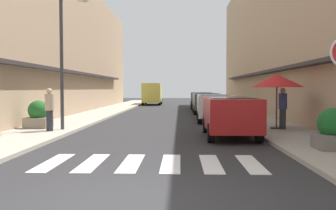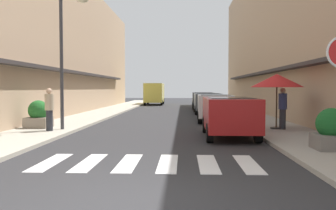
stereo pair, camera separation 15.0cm
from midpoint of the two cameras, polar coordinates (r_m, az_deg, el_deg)
ground_plane at (r=22.68m, az=0.47°, el=-1.95°), size 93.60×93.60×0.00m
sidewalk_left at (r=23.35m, az=-11.59°, el=-1.72°), size 2.62×59.56×0.12m
sidewalk_right at (r=23.03m, az=12.69°, el=-1.79°), size 2.62×59.56×0.12m
building_row_left at (r=25.71m, az=-19.42°, el=9.07°), size 5.50×40.29×9.53m
building_row_right at (r=25.31m, az=21.03°, el=11.28°), size 5.50×40.29×11.40m
crosswalk at (r=8.86m, az=-2.63°, el=-9.04°), size 5.20×2.20×0.01m
parked_car_near at (r=13.56m, az=9.84°, el=-1.13°), size 1.84×4.17×1.47m
parked_car_mid at (r=19.94m, az=7.45°, el=0.06°), size 1.91×4.30×1.47m
parked_car_far at (r=26.13m, az=6.26°, el=0.65°), size 1.83×3.99×1.47m
parked_car_distant at (r=31.68m, az=5.58°, el=0.99°), size 1.85×4.09×1.47m
delivery_van at (r=40.51m, az=-2.03°, el=2.03°), size 2.04×5.41×2.37m
street_lamp at (r=15.59m, az=-15.37°, el=8.65°), size 1.19×0.28×5.49m
cafe_umbrella at (r=15.81m, az=16.87°, el=3.62°), size 2.17×2.17×2.28m
planter_corner at (r=11.02m, az=24.52°, el=-3.59°), size 0.93×0.93×1.14m
planter_midblock at (r=16.58m, az=-19.30°, el=-1.51°), size 0.99×0.99×1.17m
pedestrian_walking_near at (r=15.10m, az=-17.75°, el=-0.52°), size 0.34×0.34×1.68m
pedestrian_walking_far at (r=15.72m, az=17.71°, el=-0.37°), size 0.34×0.34×1.70m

